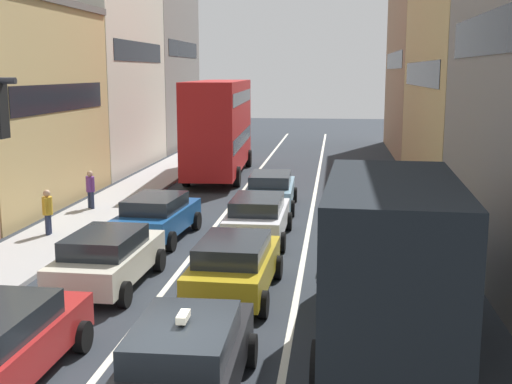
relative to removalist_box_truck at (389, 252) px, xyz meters
name	(u,v)px	position (x,y,z in m)	size (l,w,h in m)	color
sidewalk_left	(134,190)	(-10.39, 16.34, -1.90)	(2.60, 64.00, 0.14)	#A1A1A1
lane_stripe_left	(240,194)	(-5.39, 16.34, -1.97)	(0.16, 60.00, 0.01)	silver
lane_stripe_right	(315,196)	(-1.99, 16.34, -1.97)	(0.16, 60.00, 0.01)	silver
building_row_left	(58,71)	(-15.69, 20.67, 3.58)	(7.20, 43.90, 13.27)	#9E7556
building_row_right	(501,68)	(6.21, 18.16, 3.73)	(7.20, 43.90, 12.12)	#9E7556
removalist_box_truck	(389,252)	(0.00, 0.00, 0.00)	(2.96, 7.79, 3.58)	navy
taxi_centre_lane_front	(186,359)	(-3.52, -2.86, -1.18)	(2.12, 4.33, 1.66)	black
sedan_centre_lane_second	(234,265)	(-3.55, 2.64, -1.18)	(2.16, 4.35, 1.49)	#B29319
wagon_left_lane_second	(108,257)	(-6.91, 2.91, -1.18)	(2.14, 4.34, 1.49)	beige
hatchback_centre_lane_third	(258,217)	(-3.62, 8.19, -1.18)	(2.06, 4.30, 1.49)	silver
sedan_left_lane_third	(157,216)	(-6.97, 7.92, -1.18)	(2.30, 4.41, 1.49)	#194C8C
coupe_centre_lane_fourth	(271,190)	(-3.69, 13.31, -1.18)	(2.16, 4.35, 1.49)	#759EB7
sedan_right_lane_behind_truck	(364,230)	(-0.20, 6.74, -1.18)	(2.20, 4.37, 1.49)	#19592D
bus_mid_queue_primary	(219,124)	(-7.23, 21.36, 0.86)	(3.19, 10.61, 5.06)	#B21919
pedestrian_near_kerb	(90,188)	(-10.77, 11.85, -1.03)	(0.45, 0.37, 1.66)	#262D47
pedestrian_mid_sidewalk	(48,211)	(-10.64, 7.57, -1.03)	(0.34, 0.54, 1.66)	#262D47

